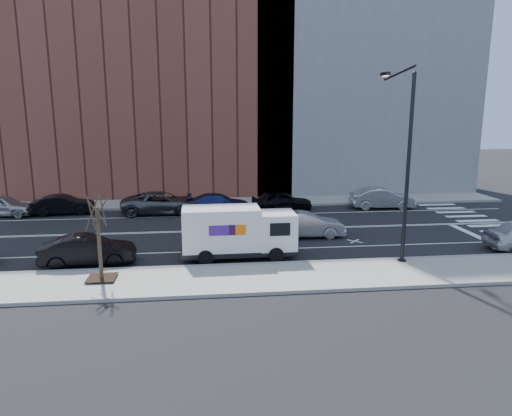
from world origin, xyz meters
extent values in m
plane|color=black|center=(0.00, 0.00, 0.00)|extent=(120.00, 120.00, 0.00)
cube|color=gray|center=(0.00, -8.80, 0.07)|extent=(44.00, 3.60, 0.15)
cube|color=gray|center=(0.00, 8.80, 0.07)|extent=(44.00, 3.60, 0.15)
cube|color=gray|center=(0.00, -7.00, 0.08)|extent=(44.00, 0.25, 0.17)
cube|color=gray|center=(0.00, 7.00, 0.08)|extent=(44.00, 0.25, 0.17)
cube|color=brown|center=(-8.00, 15.60, 11.00)|extent=(26.00, 10.00, 22.00)
cube|color=slate|center=(12.00, 15.60, 13.00)|extent=(20.00, 10.00, 26.00)
cylinder|color=black|center=(7.00, -7.40, 4.50)|extent=(0.18, 0.18, 9.00)
cylinder|color=black|center=(7.00, -7.40, 0.10)|extent=(0.44, 0.44, 0.20)
sphere|color=black|center=(7.00, -7.40, 8.95)|extent=(0.20, 0.20, 0.20)
cylinder|color=black|center=(7.00, -5.70, 9.10)|extent=(0.11, 3.49, 0.48)
cube|color=black|center=(7.00, -4.00, 9.20)|extent=(0.25, 0.80, 0.18)
cube|color=#FFF2CC|center=(7.00, -4.00, 9.10)|extent=(0.18, 0.55, 0.03)
cube|color=black|center=(-7.00, -8.40, 0.23)|extent=(1.20, 1.20, 0.04)
cylinder|color=#382B1E|center=(-7.00, -8.40, 1.75)|extent=(0.16, 0.16, 3.20)
cylinder|color=#382B1E|center=(-6.75, -8.40, 3.15)|extent=(0.06, 0.80, 1.44)
cylinder|color=#382B1E|center=(-6.92, -8.16, 3.15)|extent=(0.81, 0.31, 1.19)
cylinder|color=#382B1E|center=(-7.20, -8.25, 3.15)|extent=(0.58, 0.76, 1.50)
cylinder|color=#382B1E|center=(-7.20, -8.55, 3.15)|extent=(0.47, 0.61, 1.37)
cylinder|color=#382B1E|center=(-6.92, -8.64, 3.15)|extent=(0.72, 0.29, 1.13)
cube|color=black|center=(-0.90, -5.60, 0.41)|extent=(5.64, 1.97, 0.27)
cube|color=silver|center=(1.10, -5.58, 1.41)|extent=(1.83, 1.97, 1.81)
cube|color=black|center=(2.02, -5.57, 1.68)|extent=(0.07, 1.68, 0.86)
cube|color=black|center=(1.11, -6.57, 1.68)|extent=(1.00, 0.05, 0.63)
cube|color=black|center=(1.08, -4.59, 1.68)|extent=(1.00, 0.05, 0.63)
cube|color=black|center=(1.98, -5.57, 0.50)|extent=(0.16, 1.81, 0.32)
cube|color=silver|center=(-1.71, -5.61, 1.59)|extent=(3.83, 2.04, 2.09)
cube|color=#47198C|center=(-1.70, -6.62, 1.72)|extent=(1.27, 0.03, 0.50)
cube|color=orange|center=(-0.98, -6.62, 1.72)|extent=(0.82, 0.03, 0.50)
cube|color=#47198C|center=(-1.73, -4.59, 1.72)|extent=(1.27, 0.03, 0.50)
cube|color=orange|center=(-1.00, -4.59, 1.72)|extent=(0.82, 0.03, 0.50)
cylinder|color=black|center=(0.92, -6.49, 0.38)|extent=(0.76, 0.26, 0.76)
cylinder|color=black|center=(0.90, -4.67, 0.38)|extent=(0.76, 0.26, 0.76)
cylinder|color=black|center=(-2.52, -6.52, 0.38)|extent=(0.76, 0.26, 0.76)
cylinder|color=black|center=(-2.54, -4.71, 0.38)|extent=(0.76, 0.26, 0.76)
imported|color=#A8A8AD|center=(-16.80, 5.80, 0.77)|extent=(4.66, 2.23, 1.54)
imported|color=black|center=(-12.68, 5.98, 0.71)|extent=(4.46, 1.97, 1.42)
imported|color=#484A50|center=(-5.60, 5.39, 0.80)|extent=(5.83, 2.82, 1.60)
imported|color=navy|center=(-1.48, 5.67, 0.68)|extent=(4.66, 1.90, 1.35)
imported|color=black|center=(3.20, 5.34, 0.77)|extent=(4.62, 2.04, 1.55)
imported|color=#A4A3A8|center=(11.06, 5.44, 0.80)|extent=(4.95, 2.05, 1.59)
imported|color=#A0A0A4|center=(3.40, -2.07, 0.74)|extent=(4.52, 1.61, 1.48)
imported|color=black|center=(-8.13, -5.87, 0.73)|extent=(4.53, 1.92, 1.45)
camera|label=1|loc=(-2.47, -27.71, 7.20)|focal=32.00mm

